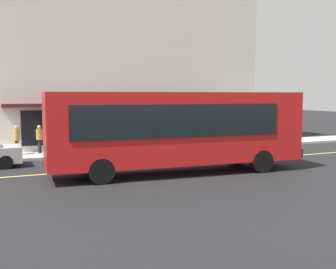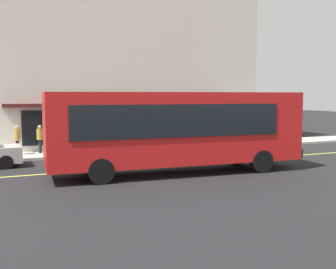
{
  "view_description": "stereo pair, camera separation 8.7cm",
  "coord_description": "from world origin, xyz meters",
  "views": [
    {
      "loc": [
        -6.32,
        -17.96,
        3.37
      ],
      "look_at": [
        1.15,
        -1.06,
        1.6
      ],
      "focal_mm": 43.81,
      "sensor_mm": 36.0,
      "label": 1
    },
    {
      "loc": [
        -6.24,
        -17.99,
        3.37
      ],
      "look_at": [
        1.15,
        -1.06,
        1.6
      ],
      "focal_mm": 43.81,
      "sensor_mm": 36.0,
      "label": 2
    }
  ],
  "objects": [
    {
      "name": "traffic_light",
      "position": [
        -2.82,
        4.81,
        2.53
      ],
      "size": [
        0.3,
        0.52,
        3.2
      ],
      "color": "#2D2D33",
      "rests_on": "sidewalk"
    },
    {
      "name": "bus",
      "position": [
        1.19,
        -2.05,
        1.99
      ],
      "size": [
        11.28,
        3.28,
        3.5
      ],
      "color": "red",
      "rests_on": "ground"
    },
    {
      "name": "car_white",
      "position": [
        -0.42,
        2.93,
        0.74
      ],
      "size": [
        4.38,
        2.02,
        1.52
      ],
      "color": "white",
      "rests_on": "ground"
    },
    {
      "name": "lane_centre_stripe",
      "position": [
        0.0,
        0.0,
        0.0
      ],
      "size": [
        36.0,
        0.16,
        0.01
      ],
      "primitive_type": "cube",
      "color": "#D8D14C",
      "rests_on": "ground"
    },
    {
      "name": "storefront_building",
      "position": [
        1.36,
        12.39,
        7.79
      ],
      "size": [
        19.87,
        12.42,
        15.6
      ],
      "color": "silver",
      "rests_on": "ground"
    },
    {
      "name": "ground",
      "position": [
        0.0,
        0.0,
        0.0
      ],
      "size": [
        120.0,
        120.0,
        0.0
      ],
      "primitive_type": "plane",
      "color": "black"
    },
    {
      "name": "pedestrian_at_corner",
      "position": [
        -4.91,
        5.54,
        1.11
      ],
      "size": [
        0.34,
        0.34,
        1.6
      ],
      "color": "black",
      "rests_on": "sidewalk"
    },
    {
      "name": "sidewalk",
      "position": [
        0.0,
        5.22,
        0.07
      ],
      "size": [
        80.0,
        2.53,
        0.15
      ],
      "primitive_type": "cube",
      "color": "#B2ADA3",
      "rests_on": "ground"
    },
    {
      "name": "pedestrian_by_curb",
      "position": [
        -3.7,
        5.71,
        1.08
      ],
      "size": [
        0.34,
        0.34,
        1.57
      ],
      "color": "black",
      "rests_on": "sidewalk"
    }
  ]
}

